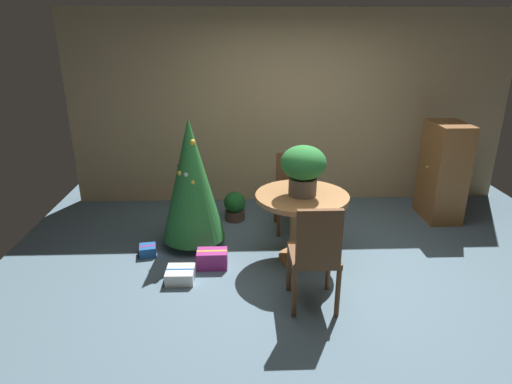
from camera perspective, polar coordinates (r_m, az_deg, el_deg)
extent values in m
plane|color=slate|center=(4.48, 7.27, -10.93)|extent=(6.60, 6.60, 0.00)
cube|color=tan|center=(6.10, 4.51, 10.75)|extent=(6.00, 0.10, 2.60)
cylinder|color=#9E6B3D|center=(4.77, 5.74, -8.53)|extent=(0.45, 0.45, 0.04)
cylinder|color=#9E6B3D|center=(4.61, 5.89, -4.74)|extent=(0.22, 0.22, 0.66)
cylinder|color=#9E6B3D|center=(4.47, 6.06, -0.63)|extent=(0.96, 0.96, 0.05)
cylinder|color=#665B51|center=(4.42, 6.12, 0.74)|extent=(0.28, 0.28, 0.18)
ellipsoid|color=#287533|center=(4.35, 6.24, 3.85)|extent=(0.46, 0.46, 0.34)
sphere|color=#E5A8B2|center=(4.30, 5.09, 4.25)|extent=(0.07, 0.07, 0.07)
sphere|color=#E5A8B2|center=(4.39, 7.49, 5.11)|extent=(0.08, 0.08, 0.08)
cylinder|color=brown|center=(5.21, 6.98, -3.57)|extent=(0.04, 0.04, 0.43)
cylinder|color=brown|center=(5.16, 2.98, -3.66)|extent=(0.04, 0.04, 0.43)
cylinder|color=brown|center=(5.58, 6.33, -1.85)|extent=(0.04, 0.04, 0.43)
cylinder|color=brown|center=(5.54, 2.61, -1.92)|extent=(0.04, 0.04, 0.43)
cube|color=brown|center=(5.28, 4.80, -0.32)|extent=(0.41, 0.46, 0.05)
cube|color=brown|center=(5.39, 4.62, 2.88)|extent=(0.37, 0.05, 0.44)
cylinder|color=brown|center=(4.14, 4.35, -10.03)|extent=(0.04, 0.04, 0.46)
cylinder|color=brown|center=(4.20, 9.47, -9.82)|extent=(0.04, 0.04, 0.46)
cylinder|color=brown|center=(3.80, 5.05, -13.14)|extent=(0.04, 0.04, 0.46)
cylinder|color=brown|center=(3.86, 10.67, -12.85)|extent=(0.04, 0.04, 0.46)
cube|color=brown|center=(3.86, 7.56, -8.22)|extent=(0.42, 0.45, 0.05)
cube|color=brown|center=(3.56, 8.28, -5.95)|extent=(0.37, 0.05, 0.49)
cylinder|color=brown|center=(5.09, -8.05, -6.25)|extent=(0.10, 0.10, 0.10)
cone|color=#287533|center=(4.81, -8.48, 1.60)|extent=(0.71, 0.71, 1.37)
sphere|color=red|center=(4.78, -10.04, 3.37)|extent=(0.05, 0.05, 0.05)
sphere|color=#2D51A8|center=(4.83, -7.90, 4.38)|extent=(0.04, 0.04, 0.04)
sphere|color=gold|center=(4.64, -8.32, 6.46)|extent=(0.07, 0.07, 0.07)
sphere|color=gold|center=(4.70, -9.94, 2.46)|extent=(0.06, 0.06, 0.06)
sphere|color=gold|center=(4.65, -8.30, 1.27)|extent=(0.05, 0.05, 0.05)
sphere|color=silver|center=(4.66, -9.14, 2.27)|extent=(0.06, 0.06, 0.06)
sphere|color=gold|center=(4.85, -8.27, 4.36)|extent=(0.04, 0.04, 0.04)
cube|color=silver|center=(4.42, -9.88, -10.66)|extent=(0.28, 0.27, 0.13)
cube|color=#1E569E|center=(4.42, -9.88, -10.66)|extent=(0.27, 0.04, 0.13)
cube|color=#9E287A|center=(4.59, -5.76, -8.71)|extent=(0.31, 0.20, 0.19)
cube|color=gold|center=(4.59, -5.76, -8.71)|extent=(0.32, 0.03, 0.19)
cube|color=#1E569E|center=(4.95, -14.00, -7.44)|extent=(0.20, 0.21, 0.11)
cube|color=#9E287A|center=(4.95, -14.00, -7.44)|extent=(0.18, 0.06, 0.11)
cube|color=brown|center=(6.04, 23.32, 2.46)|extent=(0.41, 0.63, 1.26)
sphere|color=#B29338|center=(5.94, 21.53, 3.05)|extent=(0.04, 0.04, 0.04)
cylinder|color=#4C382D|center=(5.67, -2.78, -3.03)|extent=(0.26, 0.26, 0.13)
sphere|color=#1E6628|center=(5.60, -2.82, -1.37)|extent=(0.28, 0.28, 0.28)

